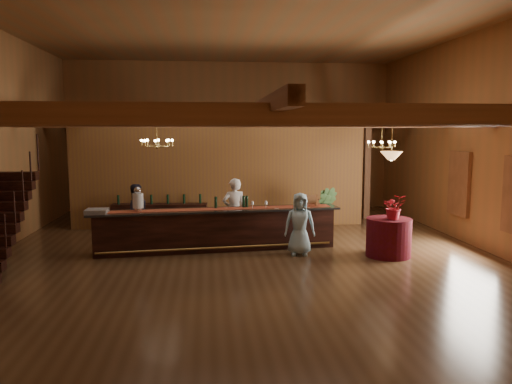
{
  "coord_description": "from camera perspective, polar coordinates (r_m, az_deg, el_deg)",
  "views": [
    {
      "loc": [
        -0.89,
        -11.87,
        3.0
      ],
      "look_at": [
        0.33,
        0.42,
        1.46
      ],
      "focal_mm": 35.0,
      "sensor_mm": 36.0,
      "label": 1
    }
  ],
  "objects": [
    {
      "name": "raffle_drum",
      "position": [
        12.9,
        6.31,
        -0.88
      ],
      "size": [
        0.34,
        0.24,
        0.3
      ],
      "color": "brown",
      "rests_on": "tasting_bar"
    },
    {
      "name": "chandelier_left",
      "position": [
        12.83,
        -11.25,
        5.56
      ],
      "size": [
        0.8,
        0.8,
        0.68
      ],
      "color": "#AF914A",
      "rests_on": "beam_grid"
    },
    {
      "name": "floor",
      "position": [
        12.27,
        -1.33,
        -7.03
      ],
      "size": [
        14.0,
        14.0,
        0.0
      ],
      "primitive_type": "plane",
      "color": "#4D3520",
      "rests_on": "ground"
    },
    {
      "name": "support_posts",
      "position": [
        11.49,
        -1.16,
        0.12
      ],
      "size": [
        9.2,
        10.2,
        3.2
      ],
      "color": "brown",
      "rests_on": "floor"
    },
    {
      "name": "table_vase",
      "position": [
        12.27,
        15.42,
        -2.27
      ],
      "size": [
        0.15,
        0.15,
        0.28
      ],
      "primitive_type": "imported",
      "rotation": [
        0.0,
        0.0,
        0.06
      ],
      "color": "#AF914A",
      "rests_on": "round_table"
    },
    {
      "name": "table_flowers",
      "position": [
        12.07,
        15.52,
        -1.65
      ],
      "size": [
        0.6,
        0.54,
        0.6
      ],
      "primitive_type": "imported",
      "rotation": [
        0.0,
        0.0,
        -0.15
      ],
      "color": "#B11A29",
      "rests_on": "round_table"
    },
    {
      "name": "tasting_bar",
      "position": [
        12.54,
        -4.49,
        -4.27
      ],
      "size": [
        6.27,
        1.41,
        1.05
      ],
      "rotation": [
        0.0,
        0.0,
        0.1
      ],
      "color": "#381610",
      "rests_on": "floor"
    },
    {
      "name": "backbar_shelf",
      "position": [
        15.3,
        -10.91,
        -2.8
      ],
      "size": [
        2.85,
        0.63,
        0.79
      ],
      "primitive_type": "cube",
      "rotation": [
        0.0,
        0.0,
        -0.07
      ],
      "color": "#381610",
      "rests_on": "floor"
    },
    {
      "name": "window_right_back",
      "position": [
        14.64,
        22.23,
        0.91
      ],
      "size": [
        0.12,
        1.05,
        1.75
      ],
      "primitive_type": "cube",
      "color": "white",
      "rests_on": "wall_right"
    },
    {
      "name": "round_table",
      "position": [
        12.32,
        14.91,
        -5.03
      ],
      "size": [
        1.06,
        1.06,
        0.91
      ],
      "primitive_type": "cylinder",
      "color": "#49081D",
      "rests_on": "floor"
    },
    {
      "name": "wall_front",
      "position": [
        4.95,
        4.71,
        4.21
      ],
      "size": [
        12.0,
        0.1,
        5.5
      ],
      "primitive_type": "cube",
      "color": "#966035",
      "rests_on": "floor"
    },
    {
      "name": "bar_bottle_0",
      "position": [
        12.55,
        -4.62,
        -1.21
      ],
      "size": [
        0.07,
        0.07,
        0.3
      ],
      "primitive_type": "cylinder",
      "color": "black",
      "rests_on": "tasting_bar"
    },
    {
      "name": "wall_back",
      "position": [
        18.89,
        -2.96,
        6.36
      ],
      "size": [
        12.0,
        0.1,
        5.5
      ],
      "primitive_type": "cube",
      "color": "#966035",
      "rests_on": "floor"
    },
    {
      "name": "staff_second",
      "position": [
        13.46,
        -13.66,
        -2.49
      ],
      "size": [
        0.95,
        0.86,
        1.6
      ],
      "primitive_type": "imported",
      "rotation": [
        0.0,
        0.0,
        3.55
      ],
      "color": "#201F2E",
      "rests_on": "floor"
    },
    {
      "name": "backroom_boxes",
      "position": [
        17.55,
        -3.64,
        -0.98
      ],
      "size": [
        4.1,
        0.6,
        1.1
      ],
      "color": "#381610",
      "rests_on": "floor"
    },
    {
      "name": "bar_bottle_1",
      "position": [
        12.65,
        -1.42,
        -1.12
      ],
      "size": [
        0.07,
        0.07,
        0.3
      ],
      "primitive_type": "cylinder",
      "color": "black",
      "rests_on": "tasting_bar"
    },
    {
      "name": "floor_plant",
      "position": [
        14.76,
        7.76,
        -2.0
      ],
      "size": [
        0.88,
        0.77,
        1.35
      ],
      "primitive_type": "imported",
      "rotation": [
        0.0,
        0.0,
        -0.26
      ],
      "color": "#305027",
      "rests_on": "floor"
    },
    {
      "name": "chandelier_right",
      "position": [
        14.68,
        14.16,
        5.35
      ],
      "size": [
        0.8,
        0.8,
        0.76
      ],
      "color": "#AF914A",
      "rests_on": "beam_grid"
    },
    {
      "name": "pendant_lamp",
      "position": [
        12.07,
        15.21,
        4.04
      ],
      "size": [
        0.52,
        0.52,
        0.9
      ],
      "color": "#AF914A",
      "rests_on": "beam_grid"
    },
    {
      "name": "guest",
      "position": [
        12.03,
        5.02,
        -3.66
      ],
      "size": [
        0.79,
        0.57,
        1.51
      ],
      "primitive_type": "imported",
      "rotation": [
        0.0,
        0.0,
        -0.12
      ],
      "color": "#99C4D6",
      "rests_on": "floor"
    },
    {
      "name": "wall_right",
      "position": [
        13.72,
        24.6,
        5.44
      ],
      "size": [
        0.1,
        14.0,
        5.5
      ],
      "primitive_type": "cube",
      "color": "#966035",
      "rests_on": "floor"
    },
    {
      "name": "beverage_dispenser",
      "position": [
        12.38,
        -13.34,
        -0.85
      ],
      "size": [
        0.26,
        0.26,
        0.6
      ],
      "color": "silver",
      "rests_on": "tasting_bar"
    },
    {
      "name": "bartender",
      "position": [
        13.2,
        -2.5,
        -2.17
      ],
      "size": [
        0.69,
        0.51,
        1.74
      ],
      "primitive_type": "imported",
      "rotation": [
        0.0,
        0.0,
        3.3
      ],
      "color": "white",
      "rests_on": "floor"
    },
    {
      "name": "bar_bottle_2",
      "position": [
        12.66,
        -1.06,
        -1.11
      ],
      "size": [
        0.07,
        0.07,
        0.3
      ],
      "primitive_type": "cylinder",
      "color": "black",
      "rests_on": "tasting_bar"
    },
    {
      "name": "ceiling",
      "position": [
        12.16,
        -1.41,
        18.98
      ],
      "size": [
        14.0,
        14.0,
        0.0
      ],
      "primitive_type": "plane",
      "rotation": [
        3.14,
        0.0,
        0.0
      ],
      "color": "brown",
      "rests_on": "wall_back"
    },
    {
      "name": "glass_rack_tray",
      "position": [
        12.39,
        -17.73,
        -2.1
      ],
      "size": [
        0.5,
        0.5,
        0.1
      ],
      "primitive_type": "cube",
      "color": "gray",
      "rests_on": "tasting_bar"
    },
    {
      "name": "partition_wall",
      "position": [
        15.44,
        -4.18,
        1.72
      ],
      "size": [
        9.0,
        0.18,
        3.1
      ],
      "primitive_type": "cube",
      "color": "brown",
      "rests_on": "floor"
    },
    {
      "name": "beam_grid",
      "position": [
        12.41,
        -1.55,
        8.23
      ],
      "size": [
        11.9,
        13.9,
        0.39
      ],
      "color": "brown",
      "rests_on": "wall_left"
    }
  ]
}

